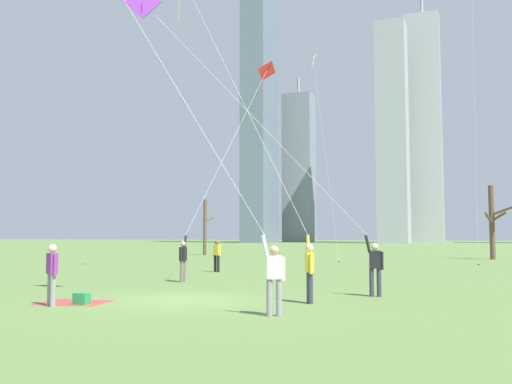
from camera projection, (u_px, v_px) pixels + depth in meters
name	position (u px, v px, depth m)	size (l,w,h in m)	color
ground_plane	(180.00, 300.00, 16.10)	(400.00, 400.00, 0.00)	#5B7A3D
kite_flyer_far_back_red	(202.00, 216.00, 24.07)	(0.80, 9.53, 11.52)	#726656
kite_flyer_foreground_right_yellow	(268.00, 173.00, 18.39)	(10.24, 11.13, 16.03)	#33384C
kite_flyer_midfield_right_purple	(336.00, 221.00, 17.12)	(7.02, 3.81, 9.40)	#33384C
kite_flyer_midfield_left_green	(203.00, 152.00, 13.40)	(11.56, 3.51, 20.71)	gray
bystander_strolling_midfield	(217.00, 254.00, 28.67)	(0.49, 0.30, 1.62)	black
bystander_far_off_by_trees	(52.00, 272.00, 14.83)	(0.46, 0.34, 1.62)	gray
distant_kite_drifting_left_white	(315.00, 71.00, 44.28)	(3.00, 4.51, 16.24)	white
picnic_spot	(78.00, 300.00, 15.34)	(2.04, 1.73, 0.31)	#CC3838
bare_tree_leftmost	(493.00, 221.00, 43.74)	(2.10, 3.22, 5.75)	brown
bare_tree_right_of_center	(205.00, 225.00, 53.52)	(1.33, 1.92, 5.27)	brown
skyline_tall_tower	(299.00, 168.00, 158.72)	(8.19, 6.30, 46.53)	gray
skyline_mid_tower_right	(424.00, 127.00, 144.56)	(8.41, 5.69, 68.84)	#B2B2B7
skyline_squat_block	(392.00, 132.00, 134.19)	(7.01, 7.17, 52.81)	#9EA3AD
skyline_slender_spire	(259.00, 118.00, 147.85)	(6.47, 11.57, 65.06)	slate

